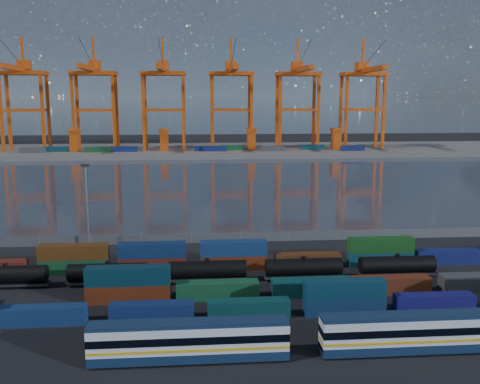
{
  "coord_description": "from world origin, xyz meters",
  "views": [
    {
      "loc": [
        -8.9,
        -77.15,
        29.1
      ],
      "look_at": [
        0.0,
        30.0,
        10.0
      ],
      "focal_mm": 40.0,
      "sensor_mm": 36.0,
      "label": 1
    }
  ],
  "objects": [
    {
      "name": "container_row_north",
      "position": [
        -0.06,
        10.78,
        2.01
      ],
      "size": [
        140.74,
        2.32,
        4.94
      ],
      "color": "#0F234E",
      "rests_on": "ground"
    },
    {
      "name": "yard_light_mast",
      "position": [
        -30.0,
        26.0,
        9.3
      ],
      "size": [
        1.6,
        0.4,
        16.6
      ],
      "color": "slate",
      "rests_on": "ground"
    },
    {
      "name": "passenger_train",
      "position": [
        16.06,
        -21.32,
        2.36
      ],
      "size": [
        74.22,
        2.74,
        4.7
      ],
      "color": "silver",
      "rests_on": "ground"
    },
    {
      "name": "quay_containers",
      "position": [
        -11.0,
        195.46,
        3.3
      ],
      "size": [
        172.58,
        10.99,
        2.6
      ],
      "color": "navy",
      "rests_on": "far_quay"
    },
    {
      "name": "waterfront_fence",
      "position": [
        -0.0,
        28.0,
        1.0
      ],
      "size": [
        160.12,
        0.12,
        2.2
      ],
      "color": "#595B5E",
      "rests_on": "ground"
    },
    {
      "name": "tanker_string",
      "position": [
        -15.1,
        4.28,
        1.97
      ],
      "size": [
        90.28,
        2.74,
        3.93
      ],
      "color": "black",
      "rests_on": "ground"
    },
    {
      "name": "ground",
      "position": [
        0.0,
        0.0,
        0.0
      ],
      "size": [
        700.0,
        700.0,
        0.0
      ],
      "primitive_type": "plane",
      "color": "black",
      "rests_on": "ground"
    },
    {
      "name": "distant_mountains",
      "position": [
        63.02,
        1600.0,
        220.29
      ],
      "size": [
        2470.0,
        1100.0,
        520.0
      ],
      "color": "#1E2630",
      "rests_on": "ground"
    },
    {
      "name": "straddle_carriers",
      "position": [
        -2.5,
        200.0,
        7.82
      ],
      "size": [
        140.0,
        7.0,
        11.1
      ],
      "color": "#D24B0E",
      "rests_on": "far_quay"
    },
    {
      "name": "gantry_cranes",
      "position": [
        -7.5,
        203.42,
        36.4
      ],
      "size": [
        197.84,
        43.85,
        59.38
      ],
      "color": "#D24B0E",
      "rests_on": "ground"
    },
    {
      "name": "container_row_south",
      "position": [
        -20.94,
        -9.76,
        2.04
      ],
      "size": [
        138.55,
        2.25,
        4.79
      ],
      "color": "#414547",
      "rests_on": "ground"
    },
    {
      "name": "harbor_water",
      "position": [
        0.0,
        105.0,
        0.01
      ],
      "size": [
        700.0,
        700.0,
        0.0
      ],
      "primitive_type": "plane",
      "color": "#2C333F",
      "rests_on": "ground"
    },
    {
      "name": "container_row_mid",
      "position": [
        2.79,
        -2.75,
        1.74
      ],
      "size": [
        140.43,
        2.45,
        5.21
      ],
      "color": "#3A3C3F",
      "rests_on": "ground"
    },
    {
      "name": "far_quay",
      "position": [
        0.0,
        210.0,
        1.0
      ],
      "size": [
        700.0,
        70.0,
        2.0
      ],
      "primitive_type": "cube",
      "color": "#514F4C",
      "rests_on": "ground"
    }
  ]
}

